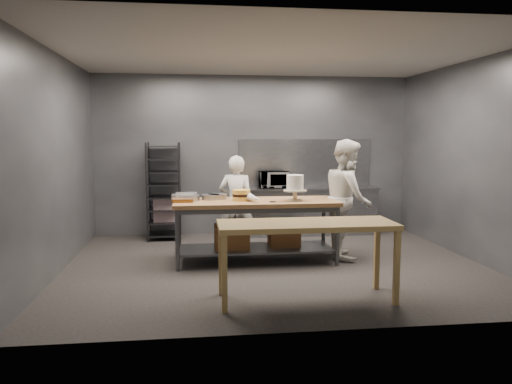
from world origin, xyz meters
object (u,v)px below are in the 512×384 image
Objects in this scene: work_table at (255,224)px; frosted_cake_stand at (295,185)px; microwave at (274,180)px; speed_rack at (164,192)px; chef_behind at (236,203)px; near_counter at (307,230)px; layer_cake at (241,195)px; chef_right at (347,199)px.

work_table is 6.31× the size of frosted_cake_stand.
frosted_cake_stand reaches higher than microwave.
speed_rack is 1.12× the size of chef_behind.
chef_behind reaches higher than microwave.
near_counter is 2.62m from chef_behind.
work_table is 1.54× the size of chef_behind.
near_counter is 7.66× the size of layer_cake.
near_counter is at bearing -63.99° from speed_rack.
frosted_cake_stand is (2.01, -1.97, 0.30)m from speed_rack.
chef_right is at bearing -31.07° from speed_rack.
microwave is 2.06m from frosted_cake_stand.
near_counter is 2.22m from chef_right.
microwave reaches higher than layer_cake.
frosted_cake_stand is at bearing -8.64° from layer_cake.
work_table is at bearing -52.39° from speed_rack.
near_counter is 1.10× the size of chef_right.
chef_behind is (-0.57, 2.55, -0.03)m from near_counter.
speed_rack reaches higher than near_counter.
speed_rack is at bearing 135.52° from frosted_cake_stand.
chef_right is (1.66, -0.62, 0.13)m from chef_behind.
microwave is (-0.84, 1.82, 0.14)m from chef_right.
layer_cake is at bearing 106.70° from chef_behind.
chef_behind is at bearing -124.29° from microwave.
speed_rack is 2.83m from frosted_cake_stand.
microwave is at bearing 72.67° from work_table.
speed_rack is at bearing 127.61° from work_table.
work_table is 0.83m from frosted_cake_stand.
layer_cake reaches higher than near_counter.
chef_right reaches higher than speed_rack.
work_table is 9.19× the size of layer_cake.
chef_right is (1.45, 0.12, 0.34)m from work_table.
speed_rack reaches higher than frosted_cake_stand.
chef_behind is (-0.21, 0.74, 0.21)m from work_table.
near_counter is at bearing -93.70° from microwave.
chef_right is 3.35× the size of microwave.
near_counter is 5.26× the size of frosted_cake_stand.
frosted_cake_stand is at bearing -11.18° from work_table.
chef_behind is 2.87× the size of microwave.
chef_behind reaches higher than near_counter.
frosted_cake_stand is (0.22, 1.70, 0.34)m from near_counter.
chef_right is at bearing 15.22° from frosted_cake_stand.
chef_behind is 1.78m from chef_right.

